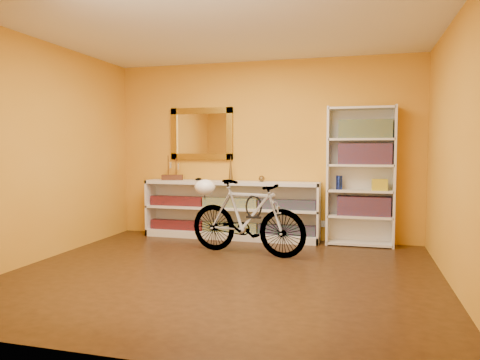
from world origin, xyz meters
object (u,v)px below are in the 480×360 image
(helmet, at_px, (205,187))
(console_unit, at_px, (230,210))
(bookcase, at_px, (360,176))
(bicycle, at_px, (247,217))

(helmet, bearing_deg, console_unit, 81.46)
(bookcase, relative_size, helmet, 6.92)
(bicycle, distance_m, helmet, 0.70)
(bookcase, xyz_separation_m, bicycle, (-1.36, -0.92, -0.48))
(bookcase, distance_m, bicycle, 1.71)
(console_unit, height_order, bicycle, bicycle)
(console_unit, height_order, bookcase, bookcase)
(console_unit, distance_m, helmet, 0.88)
(console_unit, bearing_deg, helmet, -98.54)
(bookcase, height_order, helmet, bookcase)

